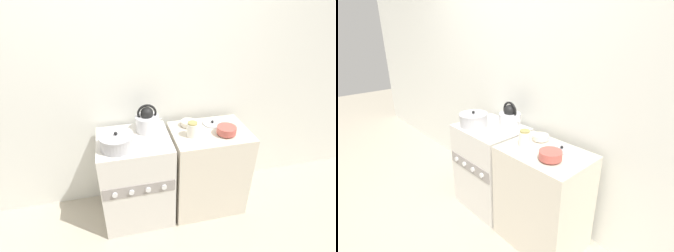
# 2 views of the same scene
# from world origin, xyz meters

# --- Properties ---
(ground_plane) EXTENTS (12.00, 12.00, 0.00)m
(ground_plane) POSITION_xyz_m (0.00, 0.00, 0.00)
(ground_plane) COLOR #B2A893
(wall_back) EXTENTS (7.00, 0.06, 2.50)m
(wall_back) POSITION_xyz_m (0.00, 0.60, 1.25)
(wall_back) COLOR silver
(wall_back) RESTS_ON ground_plane
(stove) EXTENTS (0.62, 0.55, 0.86)m
(stove) POSITION_xyz_m (0.00, 0.26, 0.43)
(stove) COLOR beige
(stove) RESTS_ON ground_plane
(counter) EXTENTS (0.68, 0.50, 0.85)m
(counter) POSITION_xyz_m (0.68, 0.25, 0.43)
(counter) COLOR beige
(counter) RESTS_ON ground_plane
(kettle) EXTENTS (0.25, 0.20, 0.25)m
(kettle) POSITION_xyz_m (0.14, 0.38, 0.95)
(kettle) COLOR silver
(kettle) RESTS_ON stove
(cooking_pot) EXTENTS (0.27, 0.27, 0.15)m
(cooking_pot) POSITION_xyz_m (-0.14, 0.17, 0.92)
(cooking_pot) COLOR #B2B2B7
(cooking_pot) RESTS_ON stove
(enamel_bowl) EXTENTS (0.17, 0.17, 0.07)m
(enamel_bowl) POSITION_xyz_m (0.79, 0.17, 0.90)
(enamel_bowl) COLOR #B75147
(enamel_bowl) RESTS_ON counter
(small_ceramic_bowl) EXTENTS (0.14, 0.14, 0.05)m
(small_ceramic_bowl) POSITION_xyz_m (0.52, 0.38, 0.88)
(small_ceramic_bowl) COLOR beige
(small_ceramic_bowl) RESTS_ON counter
(storage_jar) EXTENTS (0.09, 0.09, 0.13)m
(storage_jar) POSITION_xyz_m (0.50, 0.21, 0.92)
(storage_jar) COLOR silver
(storage_jar) RESTS_ON counter
(loose_pot_lid) EXTENTS (0.18, 0.18, 0.03)m
(loose_pot_lid) POSITION_xyz_m (0.74, 0.37, 0.86)
(loose_pot_lid) COLOR #B2B2B7
(loose_pot_lid) RESTS_ON counter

